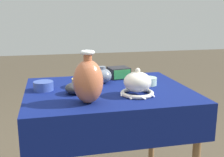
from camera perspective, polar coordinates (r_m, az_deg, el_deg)
The scene contains 9 objects.
display_table at distance 1.68m, azimuth -0.73°, elevation -5.22°, with size 0.96×0.78×0.79m.
vase_tall_bulbous at distance 1.39m, azimuth -4.87°, elevation -0.45°, with size 0.15×0.15×0.26m.
vase_dome_bell at distance 1.54m, azimuth 5.19°, elevation -1.22°, with size 0.20×0.20×0.15m.
mosaic_tile_box at distance 1.94m, azimuth 1.38°, elevation 1.19°, with size 0.15×0.14×0.07m.
pot_squat_ochre at distance 1.72m, azimuth -6.36°, elevation -0.82°, with size 0.11×0.11×0.05m, color gold.
pot_squat_cobalt at distance 1.68m, azimuth -13.76°, elevation -1.48°, with size 0.11×0.11×0.05m, color #3851A8.
pot_squat_celadon at distance 1.77m, azimuth 7.35°, elevation -0.54°, with size 0.11×0.11×0.05m, color #A8CCB7.
bowl_shallow_charcoal at distance 1.58m, azimuth -7.44°, elevation -1.96°, with size 0.12×0.12×0.06m, color #2D2D33.
jar_round_slate at distance 1.80m, azimuth -2.05°, elevation 0.60°, with size 0.12×0.12×0.11m.
Camera 1 is at (-0.34, -1.58, 1.23)m, focal length 45.00 mm.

